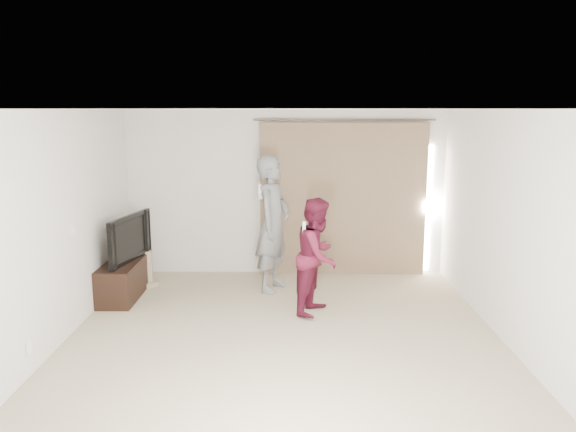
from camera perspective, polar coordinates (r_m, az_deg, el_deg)
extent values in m
plane|color=tan|center=(6.57, -0.44, -12.51)|extent=(5.50, 5.50, 0.00)
cube|color=white|center=(8.88, -0.23, 2.38)|extent=(5.00, 0.04, 2.60)
cube|color=white|center=(6.69, -22.42, -1.23)|extent=(0.04, 5.50, 2.60)
cube|color=white|center=(7.06, -21.01, -1.35)|extent=(0.02, 0.08, 0.12)
cube|color=white|center=(6.18, -24.85, -12.09)|extent=(0.02, 0.08, 0.12)
cube|color=white|center=(6.03, -0.48, 10.81)|extent=(5.00, 5.50, 0.01)
cube|color=#8B7155|center=(8.86, 5.60, 1.65)|extent=(2.60, 0.10, 2.40)
cylinder|color=brown|center=(8.75, 5.75, 9.70)|extent=(2.80, 0.03, 0.03)
cube|color=white|center=(9.15, 14.07, 0.72)|extent=(0.08, 0.04, 2.00)
cube|color=black|center=(8.30, -16.22, -6.05)|extent=(0.46, 1.32, 0.51)
imported|color=black|center=(8.16, -16.43, -2.14)|extent=(0.38, 1.14, 0.66)
cylinder|color=tan|center=(8.74, -14.27, -6.63)|extent=(0.40, 0.40, 0.07)
cylinder|color=tan|center=(8.66, -14.35, -4.95)|extent=(0.22, 0.22, 0.47)
imported|color=slate|center=(8.06, -1.53, -0.82)|extent=(0.68, 0.83, 1.96)
cube|color=white|center=(7.88, -2.88, 2.76)|extent=(0.04, 0.04, 0.14)
cube|color=white|center=(8.12, -2.78, 2.06)|extent=(0.05, 0.05, 0.09)
imported|color=#581428|center=(7.21, 3.03, -4.06)|extent=(0.81, 0.90, 1.50)
cube|color=white|center=(7.01, 1.64, -1.11)|extent=(0.04, 0.04, 0.14)
cube|color=white|center=(7.25, 1.59, -1.52)|extent=(0.05, 0.05, 0.09)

